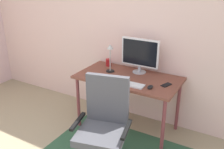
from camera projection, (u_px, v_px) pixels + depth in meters
The scene contains 9 objects.
wall_back at pixel (126, 28), 3.58m from camera, with size 6.00×0.10×2.60m, color beige.
desk at pixel (128, 82), 3.34m from camera, with size 1.33×0.71×0.77m.
monitor at pixel (140, 54), 3.36m from camera, with size 0.52×0.18×0.47m.
keyboard at pixel (127, 84), 3.10m from camera, with size 0.43×0.13×0.02m, color white.
computer_mouse at pixel (150, 87), 2.98m from camera, with size 0.06×0.10×0.03m, color black.
coffee_cup at pixel (109, 62), 3.68m from camera, with size 0.08×0.08×0.10m, color #A3181B.
cell_phone at pixel (166, 85), 3.07m from camera, with size 0.07×0.14×0.01m, color black.
desk_lamp at pixel (110, 55), 3.40m from camera, with size 0.11×0.11×0.38m.
office_chair at pixel (104, 135), 2.74m from camera, with size 0.64×0.59×1.04m.
Camera 1 is at (1.60, -0.98, 2.04)m, focal length 41.01 mm.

